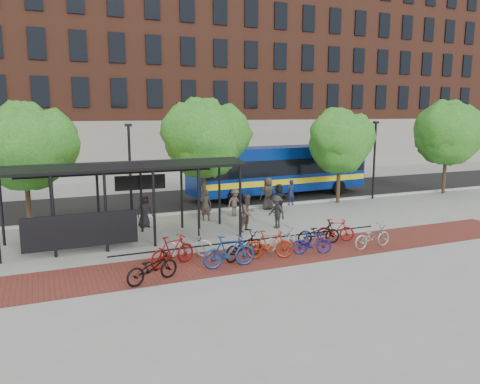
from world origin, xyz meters
name	(u,v)px	position (x,y,z in m)	size (l,w,h in m)	color
ground	(279,222)	(0.00, 0.00, 0.00)	(160.00, 160.00, 0.00)	#9E9E99
asphalt_street	(224,197)	(0.00, 8.00, 0.01)	(160.00, 8.00, 0.01)	black
curb	(248,207)	(0.00, 4.00, 0.06)	(160.00, 0.25, 0.12)	#B7B7B2
brick_strip	(292,252)	(-2.00, -5.00, 0.00)	(24.00, 3.00, 0.01)	maroon
bike_rack_rail	(255,250)	(-3.30, -4.10, 0.00)	(12.00, 0.05, 0.95)	black
building_brick	(249,72)	(10.00, 26.00, 10.00)	(55.00, 14.00, 20.00)	brown
bus_shelter	(121,175)	(-8.13, -0.48, 3.00)	(10.60, 3.07, 3.60)	black
tree_a	(26,143)	(-11.91, 3.35, 4.24)	(4.90, 4.00, 6.18)	#382619
tree_b	(205,135)	(-2.90, 3.35, 4.46)	(5.15, 4.20, 6.47)	#382619
tree_c	(341,139)	(6.09, 3.35, 4.05)	(4.66, 3.80, 5.92)	#382619
tree_d	(448,130)	(15.10, 3.35, 4.47)	(5.39, 4.40, 6.55)	#382619
lamp_post_left	(130,169)	(-7.00, 3.60, 2.75)	(0.35, 0.20, 5.12)	black
lamp_post_right	(374,158)	(9.00, 3.60, 2.75)	(0.35, 0.20, 5.12)	black
bus	(279,168)	(3.60, 6.80, 1.96)	(12.75, 3.56, 3.41)	navy
bike_0	(152,268)	(-8.08, -6.12, 0.52)	(0.69, 1.97, 1.03)	black
bike_1	(172,251)	(-7.00, -4.74, 0.59)	(0.56, 1.97, 1.19)	maroon
bike_2	(187,244)	(-6.20, -3.94, 0.54)	(0.72, 2.05, 1.08)	#B4B4B6
bike_3	(229,251)	(-5.10, -5.71, 0.62)	(0.58, 2.05, 1.23)	navy
bike_4	(243,246)	(-4.21, -4.99, 0.53)	(0.71, 2.03, 1.07)	black
bike_5	(270,244)	(-3.22, -5.33, 0.57)	(0.54, 1.90, 1.14)	#A0280E
bike_6	(281,239)	(-2.26, -4.49, 0.48)	(0.63, 1.81, 0.95)	#B1B1B4
bike_7	(312,242)	(-1.38, -5.50, 0.49)	(0.46, 1.62, 0.97)	navy
bike_8	(319,233)	(-0.35, -4.38, 0.51)	(0.68, 1.95, 1.02)	black
bike_9	(335,230)	(0.59, -4.26, 0.51)	(0.48, 1.71, 1.03)	#9D130E
bike_10	(372,236)	(1.43, -5.76, 0.50)	(0.67, 1.92, 1.01)	#A1A2A4
pedestrian_0	(144,211)	(-6.71, 1.69, 0.84)	(0.83, 0.54, 1.69)	black
pedestrian_1	(206,205)	(-3.39, 1.90, 0.84)	(0.62, 0.40, 1.69)	#3B342F
pedestrian_3	(235,202)	(-1.56, 2.27, 0.77)	(1.00, 0.57, 1.54)	#50433B
pedestrian_5	(279,198)	(1.09, 2.05, 0.84)	(1.56, 0.50, 1.68)	black
pedestrian_6	(268,193)	(0.96, 3.21, 0.96)	(0.94, 0.61, 1.92)	#3B332F
pedestrian_7	(291,192)	(2.84, 3.80, 0.80)	(0.58, 0.38, 1.59)	#1B223F
pedestrian_8	(248,213)	(-2.28, -1.08, 0.91)	(0.89, 0.69, 1.82)	#51423C
pedestrian_9	(277,212)	(-0.69, -1.06, 0.82)	(1.07, 0.61, 1.65)	#2A2A2A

